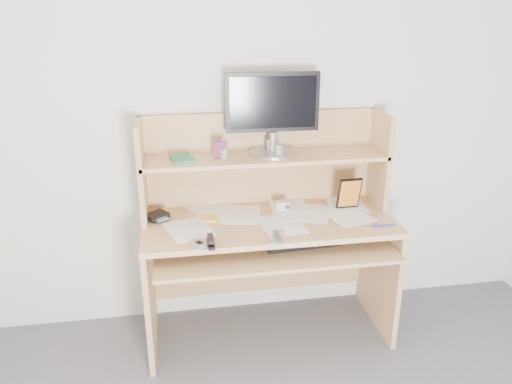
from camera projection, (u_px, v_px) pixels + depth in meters
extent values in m
cube|color=silver|center=(260.00, 120.00, 2.90)|extent=(3.60, 0.04, 2.50)
cube|color=tan|center=(269.00, 222.00, 2.79)|extent=(1.40, 0.60, 0.03)
cube|color=tan|center=(150.00, 291.00, 2.82)|extent=(0.03, 0.56, 0.72)
cube|color=tan|center=(379.00, 271.00, 3.03)|extent=(0.03, 0.56, 0.72)
cube|color=tan|center=(260.00, 261.00, 3.19)|extent=(1.34, 0.02, 0.41)
cube|color=tan|center=(273.00, 247.00, 2.71)|extent=(1.28, 0.55, 0.02)
cube|color=tan|center=(261.00, 158.00, 2.96)|extent=(1.40, 0.02, 0.55)
cube|color=tan|center=(142.00, 171.00, 2.72)|extent=(0.03, 0.30, 0.55)
cube|color=tan|center=(379.00, 159.00, 2.93)|extent=(0.03, 0.30, 0.55)
cube|color=tan|center=(265.00, 157.00, 2.81)|extent=(1.38, 0.30, 0.02)
cube|color=white|center=(269.00, 219.00, 2.78)|extent=(1.32, 0.54, 0.01)
cube|color=black|center=(301.00, 243.00, 2.72)|extent=(0.41, 0.18, 0.02)
cube|color=black|center=(301.00, 240.00, 2.71)|extent=(0.38, 0.16, 0.01)
cube|color=gray|center=(277.00, 238.00, 2.54)|extent=(0.10, 0.17, 0.02)
cube|color=#AFAFB2|center=(199.00, 243.00, 2.48)|extent=(0.08, 0.10, 0.02)
cube|color=black|center=(211.00, 241.00, 2.48)|extent=(0.04, 0.13, 0.04)
cube|color=black|center=(157.00, 216.00, 2.79)|extent=(0.15, 0.14, 0.03)
cube|color=gold|center=(210.00, 218.00, 2.79)|extent=(0.10, 0.10, 0.01)
cube|color=silver|center=(283.00, 206.00, 2.90)|extent=(0.09, 0.05, 0.05)
cube|color=black|center=(349.00, 193.00, 2.89)|extent=(0.14, 0.02, 0.19)
cylinder|color=#1719AF|center=(383.00, 225.00, 2.69)|extent=(0.14, 0.01, 0.01)
cube|color=maroon|center=(221.00, 150.00, 2.75)|extent=(0.07, 0.03, 0.09)
cube|color=#327E4D|center=(182.00, 159.00, 2.72)|extent=(0.14, 0.18, 0.02)
cylinder|color=black|center=(224.00, 153.00, 2.75)|extent=(0.05, 0.05, 0.06)
cylinder|color=white|center=(279.00, 151.00, 2.77)|extent=(0.05, 0.05, 0.07)
cylinder|color=black|center=(271.00, 148.00, 2.85)|extent=(0.05, 0.05, 0.05)
cylinder|color=silver|center=(270.00, 146.00, 2.84)|extent=(0.06, 0.06, 0.08)
cylinder|color=#A3A3A7|center=(273.00, 153.00, 2.83)|extent=(0.26, 0.26, 0.02)
cylinder|color=#A3A3A7|center=(273.00, 142.00, 2.82)|extent=(0.04, 0.04, 0.11)
cube|color=black|center=(273.00, 102.00, 2.76)|extent=(0.53, 0.04, 0.33)
cube|color=black|center=(273.00, 103.00, 2.74)|extent=(0.48, 0.01, 0.29)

